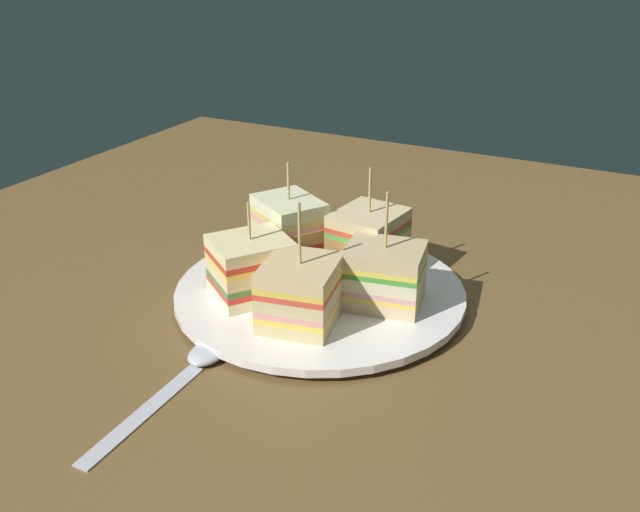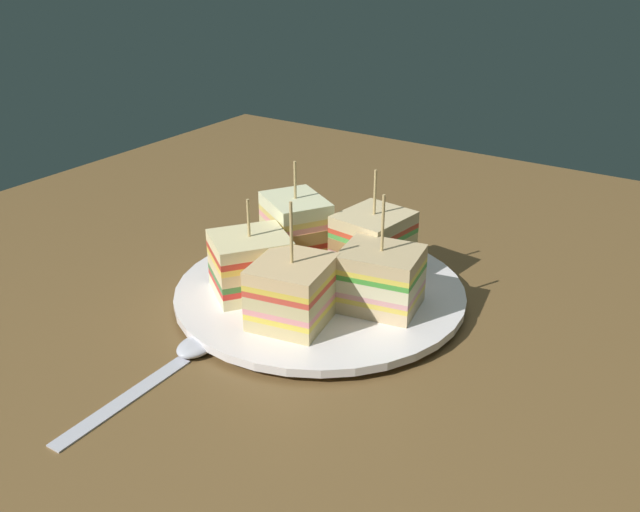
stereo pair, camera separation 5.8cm
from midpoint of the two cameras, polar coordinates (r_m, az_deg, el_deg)
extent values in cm
cube|color=brown|center=(60.65, -2.76, -4.46)|extent=(96.12, 97.89, 1.80)
cylinder|color=white|center=(60.08, -2.78, -3.48)|extent=(15.41, 15.41, 0.55)
cylinder|color=white|center=(59.79, -2.79, -2.96)|extent=(24.86, 24.86, 0.68)
cube|color=beige|center=(58.84, -8.43, -2.80)|extent=(8.05, 8.19, 1.00)
cube|color=#9E7242|center=(59.70, -5.70, -2.20)|extent=(4.47, 3.36, 1.00)
cube|color=red|center=(58.49, -8.48, -2.14)|extent=(8.05, 8.19, 0.53)
cube|color=#417C3A|center=(58.25, -8.51, -1.68)|extent=(8.05, 8.19, 0.53)
cube|color=beige|center=(57.92, -8.56, -1.01)|extent=(8.05, 8.19, 1.00)
cube|color=#9E7242|center=(58.79, -5.78, -0.43)|extent=(4.47, 3.36, 1.00)
cube|color=#FED453|center=(57.59, -8.60, -0.33)|extent=(8.05, 8.19, 0.53)
cube|color=red|center=(57.37, -8.64, 0.15)|extent=(8.05, 8.19, 0.53)
cube|color=beige|center=(57.05, -8.69, 0.84)|extent=(8.05, 8.19, 1.00)
cylinder|color=tan|center=(56.23, -8.82, 2.80)|extent=(0.24, 0.24, 3.22)
cube|color=#E0C687|center=(54.55, -4.68, -4.96)|extent=(6.53, 7.05, 1.04)
cube|color=#9E7242|center=(57.00, -3.60, -3.51)|extent=(5.35, 1.22, 1.04)
cube|color=#F8D84A|center=(54.18, -4.71, -4.26)|extent=(6.53, 7.05, 0.47)
cube|color=pink|center=(53.95, -4.72, -3.83)|extent=(6.53, 7.05, 0.47)
cube|color=#D2BF85|center=(53.58, -4.75, -3.12)|extent=(6.53, 7.05, 1.04)
cube|color=#B2844C|center=(56.07, -3.65, -1.72)|extent=(5.35, 1.22, 1.04)
cube|color=#DA4736|center=(53.23, -4.78, -2.40)|extent=(6.53, 7.05, 0.47)
cube|color=yellow|center=(53.01, -4.80, -1.95)|extent=(6.53, 7.05, 0.47)
cube|color=#E0BA83|center=(52.67, -4.83, -1.21)|extent=(6.53, 7.05, 1.04)
cylinder|color=tan|center=(51.42, -4.95, 1.76)|extent=(0.24, 0.24, 4.91)
cube|color=beige|center=(56.73, 2.15, -3.60)|extent=(6.98, 6.18, 1.08)
cube|color=#9E7242|center=(57.46, -0.76, -3.18)|extent=(1.15, 5.03, 1.08)
cube|color=#F1CF4F|center=(56.37, 2.16, -2.92)|extent=(6.98, 6.18, 0.44)
cube|color=pink|center=(56.16, 2.17, -2.52)|extent=(6.98, 6.18, 0.44)
cube|color=beige|center=(55.81, 2.18, -1.83)|extent=(6.98, 6.18, 1.08)
cube|color=#9E7242|center=(56.56, -0.77, -1.43)|extent=(1.15, 5.03, 1.08)
cube|color=green|center=(55.47, 2.19, -1.13)|extent=(6.98, 6.18, 0.44)
cube|color=#EBD14A|center=(55.28, 2.20, -0.72)|extent=(6.98, 6.18, 0.44)
cube|color=#CFB280|center=(54.95, 2.21, -0.01)|extent=(6.98, 6.18, 1.08)
cylinder|color=tan|center=(53.79, 2.27, 2.76)|extent=(0.24, 0.24, 4.67)
cube|color=beige|center=(62.85, 1.28, -0.57)|extent=(6.12, 6.80, 1.06)
cube|color=#B2844C|center=(60.61, -0.29, -1.59)|extent=(5.24, 0.93, 1.06)
cube|color=#D64433|center=(62.53, 1.29, 0.05)|extent=(6.12, 6.80, 0.45)
cube|color=#F3BF58|center=(62.34, 1.29, 0.42)|extent=(6.12, 6.80, 0.45)
cube|color=pink|center=(62.15, 1.30, 0.80)|extent=(6.12, 6.80, 0.45)
cube|color=#D7C37F|center=(61.84, 1.30, 1.44)|extent=(6.12, 6.80, 1.06)
cube|color=#9E7242|center=(59.56, -0.29, 0.48)|extent=(5.24, 0.93, 1.06)
cube|color=#53AC4C|center=(61.54, 1.31, 2.08)|extent=(6.12, 6.80, 0.45)
cube|color=#DD472E|center=(61.36, 1.32, 2.47)|extent=(6.12, 6.80, 0.45)
cube|color=beige|center=(61.08, 1.32, 3.12)|extent=(6.12, 6.80, 1.06)
cylinder|color=tan|center=(60.17, 1.35, 5.36)|extent=(0.24, 0.24, 4.02)
cube|color=beige|center=(64.14, -5.10, -0.05)|extent=(7.76, 7.32, 1.19)
cube|color=#9E7242|center=(61.70, -3.85, -1.08)|extent=(2.68, 4.13, 1.19)
cube|color=#59AF48|center=(63.78, -5.12, 0.64)|extent=(7.76, 7.32, 0.52)
cube|color=#F4C056|center=(63.57, -5.14, 1.07)|extent=(7.76, 7.32, 0.52)
cube|color=red|center=(63.36, -5.16, 1.50)|extent=(7.76, 7.32, 0.52)
cube|color=#D2BD80|center=(63.02, -5.19, 2.21)|extent=(7.76, 7.32, 1.19)
cube|color=#B2844C|center=(60.54, -3.92, 1.26)|extent=(2.68, 4.13, 1.19)
cube|color=pink|center=(62.70, -5.22, 2.92)|extent=(7.76, 7.32, 0.52)
cube|color=#E2C561|center=(62.50, -5.24, 3.37)|extent=(7.76, 7.32, 0.52)
cube|color=beige|center=(62.19, -5.27, 4.10)|extent=(7.76, 7.32, 1.19)
cylinder|color=tan|center=(61.40, -5.35, 6.10)|extent=(0.24, 0.24, 3.42)
cylinder|color=#E5D97D|center=(57.77, -2.08, -3.27)|extent=(5.80, 5.84, 1.19)
cylinder|color=#DDC562|center=(59.06, -1.38, -2.15)|extent=(3.90, 3.86, 0.83)
cylinder|color=#F1D07F|center=(57.42, -2.31, -2.38)|extent=(6.07, 6.07, 0.62)
cylinder|color=#EDC464|center=(59.00, -0.71, -1.47)|extent=(6.10, 6.09, 0.82)
cylinder|color=#EDD684|center=(58.04, -2.18, -0.99)|extent=(4.71, 4.71, 0.84)
cylinder|color=#D2B75C|center=(58.40, 0.03, -0.40)|extent=(5.35, 5.36, 0.58)
cube|color=silver|center=(49.22, -17.66, -12.24)|extent=(1.34, 11.80, 0.25)
ellipsoid|color=silver|center=(53.33, -12.38, -7.87)|extent=(2.60, 3.58, 1.00)
camera|label=1|loc=(0.03, -92.86, -1.35)|focal=38.97mm
camera|label=2|loc=(0.03, 87.14, 1.35)|focal=38.97mm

